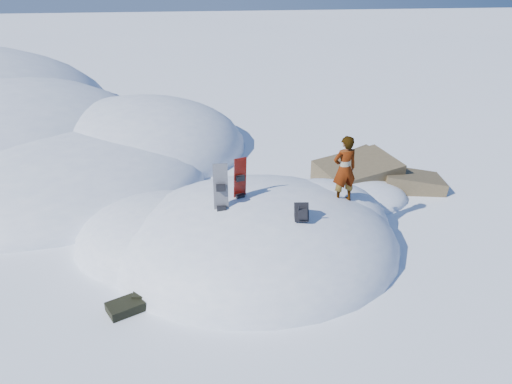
{
  "coord_description": "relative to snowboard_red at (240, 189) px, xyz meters",
  "views": [
    {
      "loc": [
        -1.29,
        -10.35,
        6.43
      ],
      "look_at": [
        0.04,
        0.3,
        1.38
      ],
      "focal_mm": 35.0,
      "sensor_mm": 36.0,
      "label": 1
    }
  ],
  "objects": [
    {
      "name": "gear_pile",
      "position": [
        -2.46,
        -1.91,
        -1.55
      ],
      "size": [
        0.94,
        0.74,
        0.24
      ],
      "rotation": [
        0.0,
        0.0,
        0.47
      ],
      "color": "black",
      "rests_on": "ground"
    },
    {
      "name": "snowboard_dark",
      "position": [
        -0.45,
        -0.44,
        -0.04
      ],
      "size": [
        0.32,
        0.2,
        1.71
      ],
      "rotation": [
        0.0,
        0.0,
        -0.02
      ],
      "color": "black",
      "rests_on": "snow_mound"
    },
    {
      "name": "backpack",
      "position": [
        1.22,
        -1.01,
        -0.15
      ],
      "size": [
        0.33,
        0.42,
        0.49
      ],
      "rotation": [
        0.0,
        0.0,
        -0.1
      ],
      "color": "black",
      "rests_on": "snow_mound"
    },
    {
      "name": "ground",
      "position": [
        0.38,
        0.1,
        -1.67
      ],
      "size": [
        120.0,
        120.0,
        0.0
      ],
      "primitive_type": "plane",
      "color": "white",
      "rests_on": "ground"
    },
    {
      "name": "person",
      "position": [
        2.5,
        0.23,
        0.26
      ],
      "size": [
        0.67,
        0.51,
        1.64
      ],
      "primitive_type": "imported",
      "rotation": [
        0.0,
        0.0,
        3.34
      ],
      "color": "slate",
      "rests_on": "snow_mound"
    },
    {
      "name": "snow_mound",
      "position": [
        0.21,
        0.34,
        -1.67
      ],
      "size": [
        8.0,
        6.0,
        3.0
      ],
      "color": "white",
      "rests_on": "ground"
    },
    {
      "name": "snowboard_red",
      "position": [
        0.0,
        0.0,
        0.0
      ],
      "size": [
        0.33,
        0.27,
        1.58
      ],
      "rotation": [
        0.0,
        0.0,
        0.34
      ],
      "color": "#B61409",
      "rests_on": "snow_mound"
    },
    {
      "name": "rock_outcrop",
      "position": [
        4.1,
        3.11,
        -1.65
      ],
      "size": [
        4.68,
        4.41,
        1.68
      ],
      "color": "brown",
      "rests_on": "ground"
    }
  ]
}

